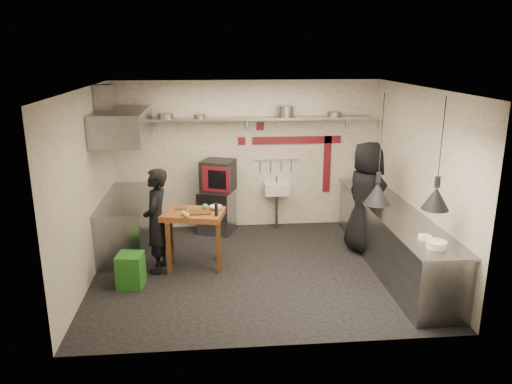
{
  "coord_description": "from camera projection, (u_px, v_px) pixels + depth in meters",
  "views": [
    {
      "loc": [
        -0.67,
        -7.16,
        3.33
      ],
      "look_at": [
        0.01,
        0.3,
        1.19
      ],
      "focal_mm": 35.0,
      "sensor_mm": 36.0,
      "label": 1
    }
  ],
  "objects": [
    {
      "name": "plate_stack",
      "position": [
        437.0,
        244.0,
        6.26
      ],
      "size": [
        0.31,
        0.31,
        0.09
      ],
      "primitive_type": "cylinder",
      "rotation": [
        0.0,
        0.0,
        -0.26
      ],
      "color": "silver",
      "rests_on": "counter_right_top"
    },
    {
      "name": "counter_left",
      "position": [
        127.0,
        225.0,
        8.53
      ],
      "size": [
        0.7,
        1.9,
        0.9
      ],
      "primitive_type": "cube",
      "color": "slate",
      "rests_on": "floor"
    },
    {
      "name": "shelf_bracket_right",
      "position": [
        347.0,
        122.0,
        9.43
      ],
      "size": [
        0.04,
        0.06,
        0.24
      ],
      "primitive_type": "cube",
      "color": "slate",
      "rests_on": "wall_back"
    },
    {
      "name": "hood_duct",
      "position": [
        104.0,
        101.0,
        7.93
      ],
      "size": [
        0.28,
        0.28,
        0.5
      ],
      "primitive_type": "cube",
      "color": "slate",
      "rests_on": "ceiling"
    },
    {
      "name": "lemon_a",
      "position": [
        183.0,
        213.0,
        7.52
      ],
      "size": [
        0.1,
        0.1,
        0.08
      ],
      "primitive_type": "sphere",
      "rotation": [
        0.0,
        0.0,
        -0.25
      ],
      "color": "gold",
      "rests_on": "prep_table"
    },
    {
      "name": "wall_front",
      "position": [
        275.0,
        233.0,
        5.44
      ],
      "size": [
        5.0,
        0.04,
        2.8
      ],
      "primitive_type": "cube",
      "color": "white",
      "rests_on": "floor"
    },
    {
      "name": "bowl",
      "position": [
        216.0,
        208.0,
        7.8
      ],
      "size": [
        0.22,
        0.22,
        0.06
      ],
      "primitive_type": "imported",
      "rotation": [
        0.0,
        0.0,
        0.13
      ],
      "color": "silver",
      "rests_on": "prep_table"
    },
    {
      "name": "chef_left",
      "position": [
        156.0,
        221.0,
        7.6
      ],
      "size": [
        0.47,
        0.64,
        1.63
      ],
      "primitive_type": "imported",
      "rotation": [
        0.0,
        0.0,
        -1.71
      ],
      "color": "black",
      "rests_on": "floor"
    },
    {
      "name": "hand_sink",
      "position": [
        276.0,
        189.0,
        9.51
      ],
      "size": [
        0.46,
        0.34,
        0.22
      ],
      "primitive_type": "cube",
      "color": "silver",
      "rests_on": "wall_back"
    },
    {
      "name": "red_band_horiz",
      "position": [
        297.0,
        140.0,
        9.45
      ],
      "size": [
        1.7,
        0.02,
        0.14
      ],
      "primitive_type": "cube",
      "color": "maroon",
      "rests_on": "wall_back"
    },
    {
      "name": "counter_left_top",
      "position": [
        125.0,
        199.0,
        8.4
      ],
      "size": [
        0.76,
        2.0,
        0.03
      ],
      "primitive_type": "cube",
      "color": "slate",
      "rests_on": "counter_left"
    },
    {
      "name": "ceiling",
      "position": [
        257.0,
        88.0,
        7.06
      ],
      "size": [
        5.0,
        5.0,
        0.0
      ],
      "primitive_type": "plane",
      "color": "beige",
      "rests_on": "floor"
    },
    {
      "name": "chef_right",
      "position": [
        366.0,
        198.0,
        8.34
      ],
      "size": [
        0.85,
        1.06,
        1.89
      ],
      "primitive_type": "imported",
      "rotation": [
        0.0,
        0.0,
        1.88
      ],
      "color": "black",
      "rests_on": "floor"
    },
    {
      "name": "wall_left",
      "position": [
        86.0,
        188.0,
        7.23
      ],
      "size": [
        0.04,
        4.2,
        2.8
      ],
      "primitive_type": "cube",
      "color": "white",
      "rests_on": "floor"
    },
    {
      "name": "red_band_vert",
      "position": [
        327.0,
        164.0,
        9.63
      ],
      "size": [
        0.14,
        0.02,
        1.1
      ],
      "primitive_type": "cube",
      "color": "maroon",
      "rests_on": "wall_back"
    },
    {
      "name": "back_shelf",
      "position": [
        247.0,
        119.0,
        9.09
      ],
      "size": [
        4.6,
        0.34,
        0.04
      ],
      "primitive_type": "cube",
      "color": "slate",
      "rests_on": "wall_back"
    },
    {
      "name": "pepper_mill",
      "position": [
        216.0,
        210.0,
        7.47
      ],
      "size": [
        0.07,
        0.07,
        0.2
      ],
      "primitive_type": "cylinder",
      "rotation": [
        0.0,
        0.0,
        0.29
      ],
      "color": "black",
      "rests_on": "prep_table"
    },
    {
      "name": "counter_right",
      "position": [
        392.0,
        238.0,
        7.9
      ],
      "size": [
        0.7,
        3.8,
        0.9
      ],
      "primitive_type": "cube",
      "color": "slate",
      "rests_on": "floor"
    },
    {
      "name": "prep_table",
      "position": [
        194.0,
        239.0,
        7.83
      ],
      "size": [
        1.03,
        0.82,
        0.92
      ],
      "primitive_type": null,
      "rotation": [
        0.0,
        0.0,
        -0.21
      ],
      "color": "brown",
      "rests_on": "floor"
    },
    {
      "name": "combi_oven",
      "position": [
        218.0,
        176.0,
        9.2
      ],
      "size": [
        0.71,
        0.69,
        0.58
      ],
      "primitive_type": "cube",
      "rotation": [
        0.0,
        0.0,
        -0.36
      ],
      "color": "black",
      "rests_on": "oven_stand"
    },
    {
      "name": "counter_right_top",
      "position": [
        394.0,
        211.0,
        7.77
      ],
      "size": [
        0.76,
        3.9,
        0.03
      ],
      "primitive_type": "cube",
      "color": "slate",
      "rests_on": "counter_right"
    },
    {
      "name": "utensil_rail",
      "position": [
        276.0,
        159.0,
        9.49
      ],
      "size": [
        0.9,
        0.02,
        0.02
      ],
      "primitive_type": "cylinder",
      "rotation": [
        0.0,
        1.57,
        0.0
      ],
      "color": "slate",
      "rests_on": "wall_back"
    },
    {
      "name": "oven_glass",
      "position": [
        217.0,
        180.0,
        8.92
      ],
      "size": [
        0.32,
        0.14,
        0.34
      ],
      "primitive_type": "cube",
      "rotation": [
        0.0,
        0.0,
        -0.36
      ],
      "color": "black",
      "rests_on": "oven_door"
    },
    {
      "name": "pan_right",
      "position": [
        334.0,
        114.0,
        9.21
      ],
      "size": [
        0.31,
        0.31,
        0.08
      ],
      "primitive_type": "cylinder",
      "rotation": [
        0.0,
        0.0,
        0.25
      ],
      "color": "slate",
      "rests_on": "back_shelf"
    },
    {
      "name": "extractor_hood",
      "position": [
        122.0,
        125.0,
        8.06
      ],
      "size": [
        0.78,
        1.6,
        0.5
      ],
      "primitive_type": "cube",
      "color": "slate",
      "rests_on": "ceiling"
    },
    {
      "name": "pan_far_left",
      "position": [
        166.0,
        116.0,
        8.94
      ],
      "size": [
        0.36,
        0.36,
        0.09
      ],
      "primitive_type": "cylinder",
      "rotation": [
        0.0,
        0.0,
        0.31
      ],
      "color": "slate",
      "rests_on": "back_shelf"
    },
    {
      "name": "pan_mid_left",
      "position": [
        200.0,
        116.0,
        9.0
      ],
      "size": [
        0.27,
        0.27,
        0.07
      ],
      "primitive_type": "cylinder",
      "rotation": [
        0.0,
        0.0,
        0.31
      ],
      "color": "slate",
      "rests_on": "back_shelf"
    },
    {
      "name": "shelf_bracket_left",
      "position": [
        143.0,
        124.0,
        9.09
      ],
      "size": [
        0.04,
        0.06,
        0.24
      ],
      "primitive_type": "cube",
      "color": "slate",
      "rests_on": "wall_back"
    },
    {
      "name": "heat_lamp_near",
      "position": [
        381.0,
        150.0,
        6.56
      ],
      "size": [
        0.45,
        0.45,
        1.49
      ],
      "primitive_type": null,
      "rotation": [
        0.0,
        0.0,
        -0.28
      ],
      "color": "black",
      "rests_on": "ceiling"
    },
    {
      "name": "floor",
      "position": [
        257.0,
        270.0,
        7.83
      ],
      "size": [
        5.0,
        5.0,
        0.0
      ],
      "primitive_type": "plane",
      "color": "black",
      "rests_on": "ground"
    },
    {
      "name": "wall_right",
      "position": [
        419.0,
        180.0,
        7.67
      ],
      "size": [
        0.04,
        4.2,
        2.8
      ],
      "primitive_type": "cube",
      "color": "white",
      "rests_on": "floor"
    },
    {
      "name": "red_tile_b",
      "position": [
        242.0,
        141.0,
        9.35
      ],
      "size": [
        0.14,
        0.02,
        0.14
      ],
      "primitive_type": "cube",
      "color": "maroon",
      "rests_on": "wall_back"
    },
    {
      "name": "sink_drain",
      "position": [
        277.0,
        211.0,
        9.59
      ],
      "size": [
        0.06,
        0.06,
        0.66
      ],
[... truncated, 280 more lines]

